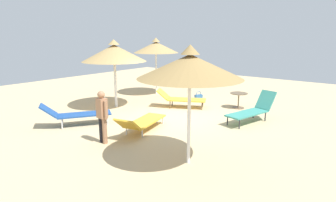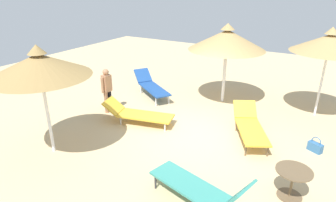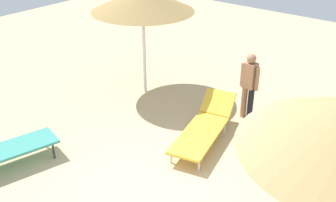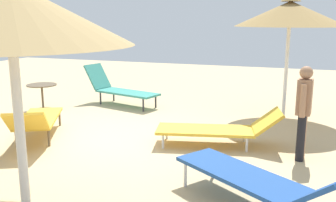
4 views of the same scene
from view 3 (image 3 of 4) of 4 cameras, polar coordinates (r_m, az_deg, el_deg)
ground at (r=6.93m, az=-1.12°, el=-13.77°), size 24.00×24.00×0.10m
lounge_chair_near_left at (r=8.15m, az=5.13°, el=-3.59°), size 1.15×2.27×0.68m
lounge_chair_far_right at (r=8.10m, az=21.88°, el=-5.10°), size 1.76×2.22×0.82m
person_standing_center at (r=8.88m, az=11.33°, el=2.48°), size 0.45×0.24×1.51m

